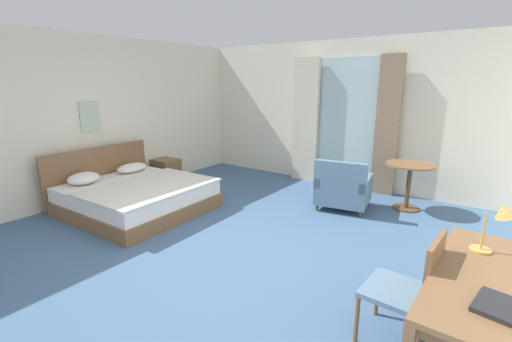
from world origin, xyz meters
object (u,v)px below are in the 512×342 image
at_px(bed, 135,195).
at_px(armchair_by_window, 343,189).
at_px(nightstand, 166,171).
at_px(round_cafe_table, 410,175).
at_px(closed_book, 500,307).
at_px(framed_picture, 90,116).
at_px(desk_lamp, 500,217).
at_px(writing_desk, 483,288).
at_px(desk_chair, 411,286).

relative_size(bed, armchair_by_window, 2.27).
distance_m(nightstand, round_cafe_table, 4.52).
bearing_deg(closed_book, nightstand, 167.14).
relative_size(nightstand, armchair_by_window, 0.55).
distance_m(nightstand, framed_picture, 1.79).
height_order(round_cafe_table, framed_picture, framed_picture).
distance_m(desk_lamp, closed_book, 0.82).
xyz_separation_m(bed, writing_desk, (4.65, -0.60, 0.42)).
bearing_deg(round_cafe_table, armchair_by_window, -144.73).
relative_size(writing_desk, framed_picture, 3.07).
bearing_deg(armchair_by_window, round_cafe_table, 35.27).
height_order(armchair_by_window, framed_picture, framed_picture).
bearing_deg(nightstand, writing_desk, -19.44).
bearing_deg(round_cafe_table, bed, -143.52).
bearing_deg(armchair_by_window, desk_lamp, -46.95).
relative_size(desk_lamp, closed_book, 1.43).
bearing_deg(desk_lamp, closed_book, -85.82).
distance_m(bed, round_cafe_table, 4.36).
relative_size(writing_desk, closed_book, 5.38).
bearing_deg(closed_book, bed, 178.03).
xyz_separation_m(desk_lamp, closed_book, (0.06, -0.78, -0.26)).
bearing_deg(desk_chair, closed_book, -36.27).
relative_size(nightstand, framed_picture, 0.99).
xyz_separation_m(nightstand, framed_picture, (-0.22, -1.33, 1.18)).
bearing_deg(round_cafe_table, desk_lamp, -66.88).
xyz_separation_m(desk_chair, armchair_by_window, (-1.57, 2.57, -0.18)).
xyz_separation_m(round_cafe_table, framed_picture, (-4.55, -2.58, 0.87)).
height_order(closed_book, round_cafe_table, closed_book).
xyz_separation_m(nightstand, closed_book, (5.57, -2.30, 0.53)).
relative_size(bed, desk_chair, 2.21).
bearing_deg(bed, writing_desk, -7.40).
relative_size(bed, desk_lamp, 4.99).
relative_size(desk_chair, framed_picture, 1.85).
bearing_deg(framed_picture, armchair_by_window, 28.13).
bearing_deg(desk_chair, round_cafe_table, 102.87).
xyz_separation_m(bed, armchair_by_window, (2.65, 1.98, 0.08)).
bearing_deg(framed_picture, writing_desk, -6.07).
height_order(bed, writing_desk, bed).
height_order(nightstand, writing_desk, writing_desk).
bearing_deg(round_cafe_table, framed_picture, -150.46).
bearing_deg(bed, round_cafe_table, 36.48).
height_order(bed, closed_book, bed).
xyz_separation_m(nightstand, desk_lamp, (5.51, -1.52, 0.80)).
height_order(armchair_by_window, round_cafe_table, armchair_by_window).
height_order(bed, armchair_by_window, bed).
height_order(nightstand, armchair_by_window, armchair_by_window).
bearing_deg(bed, desk_chair, -7.91).
height_order(desk_chair, armchair_by_window, desk_chair).
bearing_deg(desk_lamp, nightstand, 164.59).
bearing_deg(closed_book, armchair_by_window, 134.82).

